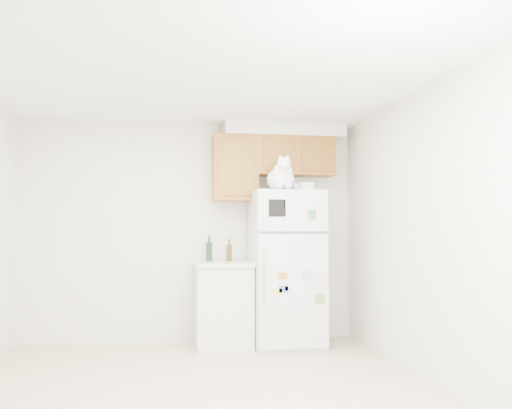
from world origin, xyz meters
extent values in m
cube|color=beige|center=(0.00, 0.00, -0.01)|extent=(3.80, 4.00, 0.01)
cube|color=silver|center=(0.00, 2.00, 1.25)|extent=(3.80, 0.04, 2.50)
cube|color=silver|center=(0.00, -2.00, 1.25)|extent=(3.80, 0.04, 2.50)
cube|color=silver|center=(1.90, 0.00, 1.25)|extent=(0.04, 4.00, 2.50)
cube|color=white|center=(0.00, 0.00, 2.50)|extent=(3.80, 4.00, 0.04)
cube|color=#976221|center=(1.20, 1.82, 2.12)|extent=(0.90, 0.33, 0.45)
cube|color=#976221|center=(0.50, 1.82, 1.98)|extent=(0.50, 0.33, 0.75)
cube|color=silver|center=(1.07, 1.83, 2.42)|extent=(1.40, 0.37, 0.15)
cube|color=silver|center=(1.05, 1.62, 0.85)|extent=(0.76, 0.72, 1.70)
cube|color=silver|center=(1.05, 1.25, 1.48)|extent=(0.74, 0.03, 0.44)
cube|color=silver|center=(1.05, 1.25, 0.64)|extent=(0.74, 0.03, 1.19)
cube|color=#59595B|center=(1.05, 1.25, 1.25)|extent=(0.74, 0.03, 0.02)
cylinder|color=silver|center=(0.73, 1.22, 1.47)|extent=(0.02, 0.02, 0.32)
cylinder|color=silver|center=(0.73, 1.22, 0.80)|extent=(0.02, 0.02, 0.55)
cube|color=black|center=(0.87, 1.23, 1.50)|extent=(0.18, 0.00, 0.18)
cube|color=white|center=(0.89, 1.23, 1.05)|extent=(0.22, 0.00, 0.28)
cube|color=silver|center=(0.99, 1.23, 1.55)|extent=(0.10, 0.00, 0.10)
cube|color=silver|center=(1.27, 1.23, 0.71)|extent=(0.05, 0.00, 0.08)
cube|color=#D1D54B|center=(0.87, 1.23, 0.64)|extent=(0.10, 0.00, 0.06)
cube|color=orange|center=(0.92, 1.23, 0.80)|extent=(0.10, 0.00, 0.07)
cube|color=#3D874D|center=(1.24, 1.23, 1.43)|extent=(0.08, 0.00, 0.11)
cube|color=#9AB7DB|center=(1.18, 1.23, 0.79)|extent=(0.10, 0.00, 0.10)
cube|color=silver|center=(0.99, 1.23, 0.68)|extent=(0.09, 0.00, 0.08)
cube|color=white|center=(1.09, 1.23, 0.67)|extent=(0.09, 0.00, 0.09)
cube|color=olive|center=(1.32, 1.23, 0.55)|extent=(0.10, 0.00, 0.11)
cube|color=#3661BD|center=(0.93, 1.23, 0.66)|extent=(0.10, 0.00, 0.07)
cube|color=white|center=(1.24, 1.23, 0.92)|extent=(0.11, 0.00, 0.09)
cube|color=white|center=(0.36, 1.68, 0.44)|extent=(0.60, 0.60, 0.88)
cube|color=silver|center=(0.36, 1.66, 0.90)|extent=(0.64, 0.64, 0.04)
ellipsoid|color=white|center=(0.95, 1.43, 1.82)|extent=(0.29, 0.39, 0.25)
ellipsoid|color=white|center=(0.95, 1.32, 1.87)|extent=(0.21, 0.17, 0.23)
sphere|color=white|center=(0.95, 1.25, 1.96)|extent=(0.15, 0.15, 0.15)
cone|color=white|center=(0.91, 1.25, 2.04)|extent=(0.05, 0.05, 0.06)
cone|color=white|center=(0.99, 1.25, 2.04)|extent=(0.05, 0.05, 0.06)
cone|color=#D88C8C|center=(0.91, 1.25, 2.03)|extent=(0.03, 0.03, 0.03)
cone|color=#D88C8C|center=(0.99, 1.25, 2.03)|extent=(0.03, 0.03, 0.03)
sphere|color=white|center=(0.95, 1.19, 1.94)|extent=(0.06, 0.06, 0.06)
sphere|color=white|center=(0.90, 1.27, 1.74)|extent=(0.08, 0.08, 0.08)
sphere|color=white|center=(1.00, 1.27, 1.74)|extent=(0.08, 0.08, 0.08)
cylinder|color=white|center=(1.07, 1.56, 1.74)|extent=(0.18, 0.25, 0.08)
cube|color=white|center=(1.13, 1.67, 1.75)|extent=(0.22, 0.19, 0.10)
cube|color=white|center=(1.23, 1.47, 1.74)|extent=(0.16, 0.13, 0.09)
camera|label=1|loc=(-0.27, -4.28, 1.27)|focal=38.00mm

